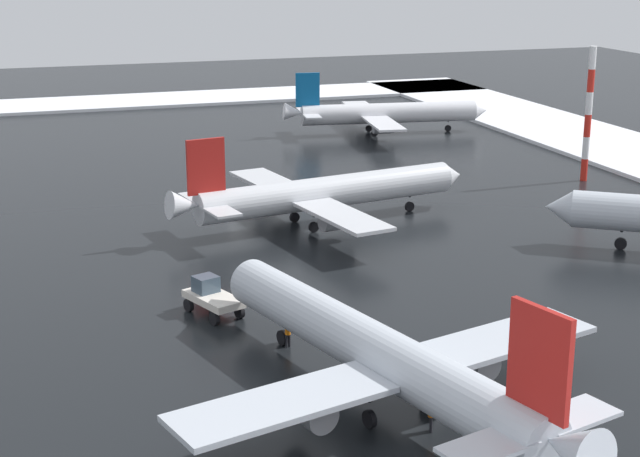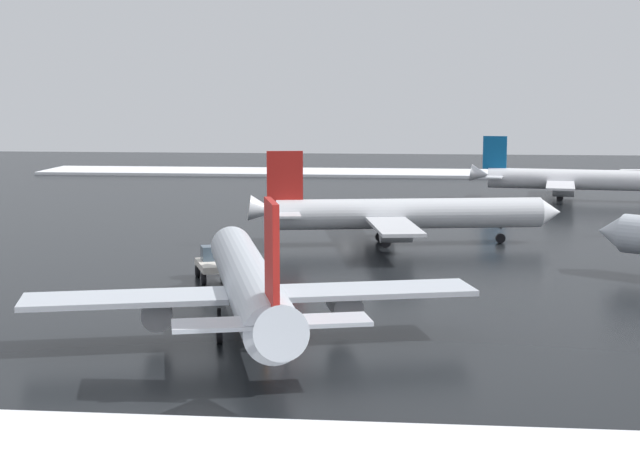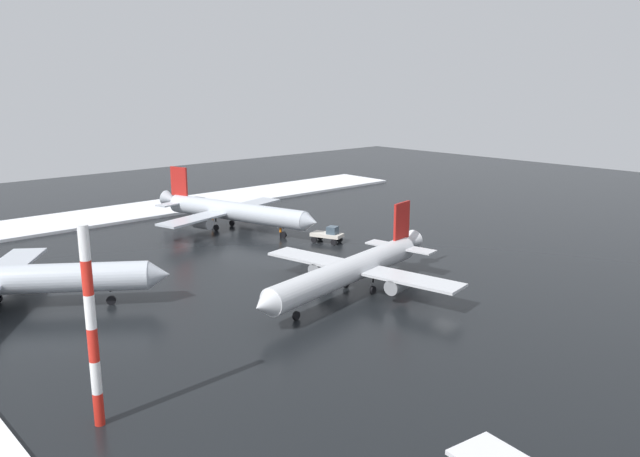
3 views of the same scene
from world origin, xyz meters
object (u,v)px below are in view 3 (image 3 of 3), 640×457
(antenna_mast, at_px, (92,328))
(airplane_parked_starboard, at_px, (233,211))
(airplane_parked_portside, at_px, (7,280))
(pushback_tug, at_px, (328,234))
(airplane_foreground_jet, at_px, (351,270))
(ground_crew_near_tug, at_px, (212,221))
(ground_crew_beside_wing, at_px, (281,231))

(antenna_mast, bearing_deg, airplane_parked_starboard, 136.39)
(airplane_parked_portside, relative_size, pushback_tug, 5.45)
(antenna_mast, bearing_deg, airplane_foreground_jet, 103.03)
(ground_crew_near_tug, relative_size, antenna_mast, 0.12)
(airplane_parked_starboard, distance_m, pushback_tug, 17.34)
(airplane_parked_portside, relative_size, ground_crew_near_tug, 16.19)
(airplane_foreground_jet, bearing_deg, ground_crew_near_tug, -110.46)
(airplane_foreground_jet, distance_m, ground_crew_beside_wing, 27.96)
(pushback_tug, height_order, ground_crew_beside_wing, pushback_tug)
(airplane_parked_portside, xyz_separation_m, pushback_tug, (2.27, 43.33, -1.88))
(pushback_tug, xyz_separation_m, ground_crew_near_tug, (-20.02, -7.10, -0.31))
(pushback_tug, bearing_deg, airplane_parked_portside, -113.55)
(antenna_mast, bearing_deg, pushback_tug, 119.49)
(ground_crew_near_tug, bearing_deg, airplane_parked_starboard, -42.24)
(airplane_parked_portside, distance_m, ground_crew_beside_wing, 40.43)
(airplane_parked_portside, height_order, pushback_tug, airplane_parked_portside)
(airplane_foreground_jet, relative_size, ground_crew_near_tug, 17.26)
(antenna_mast, bearing_deg, ground_crew_near_tug, 139.85)
(pushback_tug, height_order, ground_crew_near_tug, pushback_tug)
(pushback_tug, bearing_deg, ground_crew_beside_wing, -176.04)
(airplane_parked_portside, distance_m, airplane_foreground_jet, 35.94)
(airplane_parked_starboard, height_order, antenna_mast, antenna_mast)
(airplane_foreground_jet, height_order, ground_crew_beside_wing, airplane_foreground_jet)
(pushback_tug, bearing_deg, airplane_parked_starboard, 178.48)
(ground_crew_beside_wing, bearing_deg, airplane_parked_portside, -95.22)
(airplane_parked_portside, distance_m, ground_crew_near_tug, 40.41)
(pushback_tug, relative_size, ground_crew_beside_wing, 2.97)
(airplane_parked_starboard, distance_m, airplane_foreground_jet, 35.88)
(ground_crew_beside_wing, relative_size, antenna_mast, 0.12)
(ground_crew_beside_wing, bearing_deg, airplane_parked_starboard, -177.67)
(airplane_parked_portside, height_order, ground_crew_beside_wing, airplane_parked_portside)
(ground_crew_beside_wing, bearing_deg, ground_crew_near_tug, -175.55)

